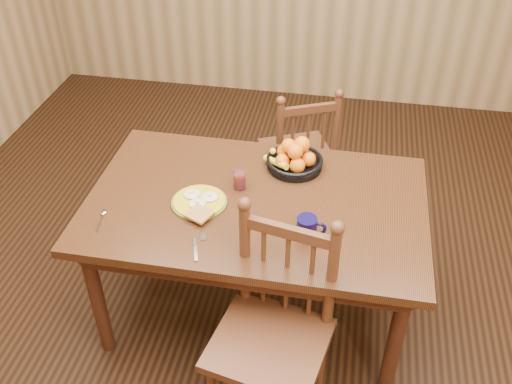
% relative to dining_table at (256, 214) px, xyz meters
% --- Properties ---
extents(room, '(4.52, 5.02, 2.72)m').
position_rel_dining_table_xyz_m(room, '(0.00, 0.00, 0.68)').
color(room, black).
rests_on(room, ground).
extents(dining_table, '(1.60, 1.00, 0.75)m').
position_rel_dining_table_xyz_m(dining_table, '(0.00, 0.00, 0.00)').
color(dining_table, black).
rests_on(dining_table, ground).
extents(chair_far, '(0.54, 0.53, 0.92)m').
position_rel_dining_table_xyz_m(chair_far, '(0.11, 0.88, -0.22)').
color(chair_far, '#432214').
rests_on(chair_far, ground).
extents(chair_near, '(0.54, 0.53, 1.02)m').
position_rel_dining_table_xyz_m(chair_near, '(0.18, -0.56, -0.17)').
color(chair_near, '#432214').
rests_on(chair_near, ground).
extents(breakfast_plate, '(0.26, 0.30, 0.04)m').
position_rel_dining_table_xyz_m(breakfast_plate, '(-0.26, -0.08, 0.10)').
color(breakfast_plate, '#59601E').
rests_on(breakfast_plate, dining_table).
extents(fork, '(0.06, 0.18, 0.00)m').
position_rel_dining_table_xyz_m(fork, '(-0.19, -0.35, 0.09)').
color(fork, silver).
rests_on(fork, dining_table).
extents(spoon, '(0.04, 0.16, 0.01)m').
position_rel_dining_table_xyz_m(spoon, '(-0.67, -0.24, 0.09)').
color(spoon, silver).
rests_on(spoon, dining_table).
extents(coffee_mug, '(0.13, 0.09, 0.10)m').
position_rel_dining_table_xyz_m(coffee_mug, '(0.27, -0.21, 0.14)').
color(coffee_mug, '#0D0933').
rests_on(coffee_mug, dining_table).
extents(juice_glass, '(0.06, 0.06, 0.09)m').
position_rel_dining_table_xyz_m(juice_glass, '(-0.10, 0.08, 0.13)').
color(juice_glass, silver).
rests_on(juice_glass, dining_table).
extents(fruit_bowl, '(0.29, 0.29, 0.17)m').
position_rel_dining_table_xyz_m(fruit_bowl, '(0.14, 0.30, 0.14)').
color(fruit_bowl, black).
rests_on(fruit_bowl, dining_table).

